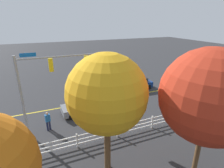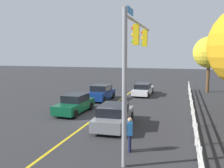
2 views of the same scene
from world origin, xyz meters
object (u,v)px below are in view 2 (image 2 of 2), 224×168
object	(u,v)px
tree_2	(209,52)
car_0	(143,89)
car_3	(101,93)
car_1	(114,116)
car_2	(75,104)
pedestrian	(130,133)

from	to	relation	value
tree_2	car_0	bearing A→B (deg)	-60.21
car_3	car_0	bearing A→B (deg)	141.55
car_0	tree_2	bearing A→B (deg)	-59.02
car_0	car_1	distance (m)	12.38
car_1	car_2	distance (m)	4.79
car_0	car_1	size ratio (longest dim) A/B	1.00
car_3	car_2	bearing A→B (deg)	-0.47
car_0	car_3	world-z (taller)	car_3
car_1	tree_2	xyz separation A→B (m)	(-16.51, 7.12, 4.10)
car_2	tree_2	xyz separation A→B (m)	(-13.90, 11.14, 4.10)
car_2	tree_2	world-z (taller)	tree_2
pedestrian	car_1	bearing A→B (deg)	104.65
car_2	pedestrian	world-z (taller)	pedestrian
pedestrian	car_2	bearing A→B (deg)	121.00
car_1	tree_2	bearing A→B (deg)	-25.88
car_1	car_2	world-z (taller)	car_2
car_2	car_3	size ratio (longest dim) A/B	1.09
car_0	pedestrian	distance (m)	16.19
car_3	tree_2	size ratio (longest dim) A/B	0.59
tree_2	car_2	bearing A→B (deg)	-38.71
car_1	car_3	xyz separation A→B (m)	(-8.19, -3.73, 0.03)
car_1	car_2	size ratio (longest dim) A/B	1.11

